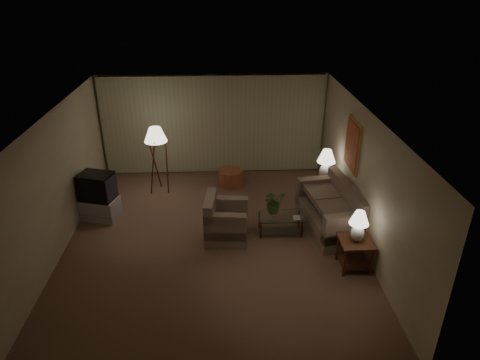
# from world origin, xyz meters

# --- Properties ---
(ground) EXTENTS (7.00, 7.00, 0.00)m
(ground) POSITION_xyz_m (0.00, 0.00, 0.00)
(ground) COLOR brown
(ground) RESTS_ON ground
(room_shell) EXTENTS (6.04, 7.02, 2.72)m
(room_shell) POSITION_xyz_m (0.02, 1.51, 1.75)
(room_shell) COLOR beige
(room_shell) RESTS_ON ground
(sofa) EXTENTS (2.11, 1.43, 0.83)m
(sofa) POSITION_xyz_m (2.50, 0.31, 0.41)
(sofa) COLOR gray
(sofa) RESTS_ON ground
(armchair) EXTENTS (1.06, 1.02, 0.76)m
(armchair) POSITION_xyz_m (0.28, 0.08, 0.38)
(armchair) COLOR gray
(armchair) RESTS_ON ground
(side_table_near) EXTENTS (0.61, 0.61, 0.60)m
(side_table_near) POSITION_xyz_m (2.65, -1.04, 0.42)
(side_table_near) COLOR #34180E
(side_table_near) RESTS_ON ground
(side_table_far) EXTENTS (0.55, 0.46, 0.60)m
(side_table_far) POSITION_xyz_m (2.65, 1.56, 0.41)
(side_table_far) COLOR #34180E
(side_table_far) RESTS_ON ground
(table_lamp_near) EXTENTS (0.36, 0.36, 0.62)m
(table_lamp_near) POSITION_xyz_m (2.65, -1.04, 0.97)
(table_lamp_near) COLOR silver
(table_lamp_near) RESTS_ON side_table_near
(table_lamp_far) EXTENTS (0.43, 0.43, 0.74)m
(table_lamp_far) POSITION_xyz_m (2.65, 1.56, 1.04)
(table_lamp_far) COLOR silver
(table_lamp_far) RESTS_ON side_table_far
(coffee_table) EXTENTS (1.00, 0.54, 0.41)m
(coffee_table) POSITION_xyz_m (1.42, 0.21, 0.28)
(coffee_table) COLOR silver
(coffee_table) RESTS_ON ground
(tv_cabinet) EXTENTS (1.08, 0.93, 0.50)m
(tv_cabinet) POSITION_xyz_m (-2.55, 1.01, 0.25)
(tv_cabinet) COLOR #B0B0B2
(tv_cabinet) RESTS_ON ground
(crt_tv) EXTENTS (0.97, 0.88, 0.61)m
(crt_tv) POSITION_xyz_m (-2.55, 1.01, 0.80)
(crt_tv) COLOR black
(crt_tv) RESTS_ON tv_cabinet
(floor_lamp) EXTENTS (0.55, 0.55, 1.70)m
(floor_lamp) POSITION_xyz_m (-1.37, 2.27, 0.89)
(floor_lamp) COLOR #34180E
(floor_lamp) RESTS_ON ground
(ottoman) EXTENTS (0.79, 0.79, 0.41)m
(ottoman) POSITION_xyz_m (0.43, 2.55, 0.21)
(ottoman) COLOR #A96039
(ottoman) RESTS_ON ground
(vase) EXTENTS (0.17, 0.17, 0.14)m
(vase) POSITION_xyz_m (1.27, 0.21, 0.48)
(vase) COLOR white
(vase) RESTS_ON coffee_table
(flowers) EXTENTS (0.56, 0.53, 0.51)m
(flowers) POSITION_xyz_m (1.27, 0.21, 0.81)
(flowers) COLOR #40682E
(flowers) RESTS_ON vase
(book) EXTENTS (0.16, 0.21, 0.02)m
(book) POSITION_xyz_m (1.67, 0.11, 0.42)
(book) COLOR olive
(book) RESTS_ON coffee_table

